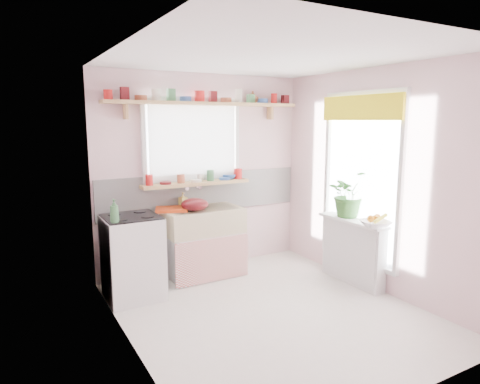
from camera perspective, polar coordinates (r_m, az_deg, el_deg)
room at (r=5.19m, az=5.11°, el=3.44°), size 3.20×3.20×3.20m
sink_unit at (r=5.35m, az=-4.93°, el=-6.63°), size 0.95×0.65×1.11m
cooker at (r=4.82m, az=-14.13°, el=-8.38°), size 0.58×0.58×0.93m
radiator_ledge at (r=5.29m, az=14.82°, el=-7.51°), size 0.22×0.95×0.78m
windowsill at (r=5.37m, az=-5.87°, el=1.15°), size 1.40×0.22×0.04m
pine_shelf at (r=5.37m, az=-4.51°, el=11.65°), size 2.52×0.24×0.04m
shelf_crockery at (r=5.37m, az=-4.52°, el=12.45°), size 2.47×0.11×0.12m
sill_crockery at (r=5.35m, az=-6.05°, el=1.93°), size 1.35×0.11×0.12m
dish_tray at (r=5.18m, az=-9.14°, el=-2.29°), size 0.44×0.39×0.04m
colander at (r=5.15m, az=-6.06°, el=-1.65°), size 0.34×0.34×0.15m
jade_plant at (r=5.26m, az=14.29°, el=-0.22°), size 0.53×0.46×0.56m
fruit_bowl at (r=4.85m, az=17.58°, el=-4.09°), size 0.39×0.39×0.08m
herb_pot at (r=5.25m, az=14.71°, el=-2.30°), size 0.12×0.09×0.19m
soap_bottle_sink at (r=5.36m, az=-7.60°, el=-1.05°), size 0.10×0.10×0.19m
sill_cup at (r=5.45m, az=-5.33°, el=1.95°), size 0.13×0.13×0.09m
sill_bowl at (r=5.63m, az=-1.50°, el=2.11°), size 0.22×0.22×0.06m
shelf_vase at (r=5.76m, az=1.71°, el=12.52°), size 0.16×0.16×0.16m
cooker_bottle at (r=4.42m, az=-16.42°, el=-2.42°), size 0.11×0.11×0.24m
fruit at (r=4.85m, az=17.61°, el=-3.36°), size 0.20×0.14×0.10m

